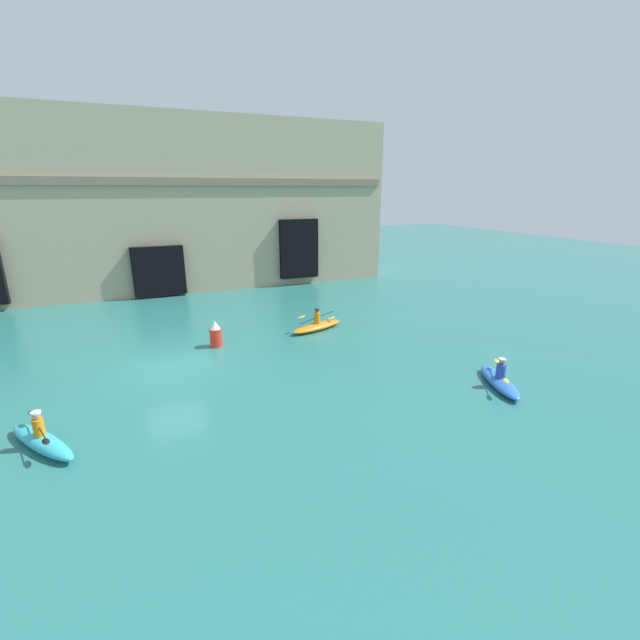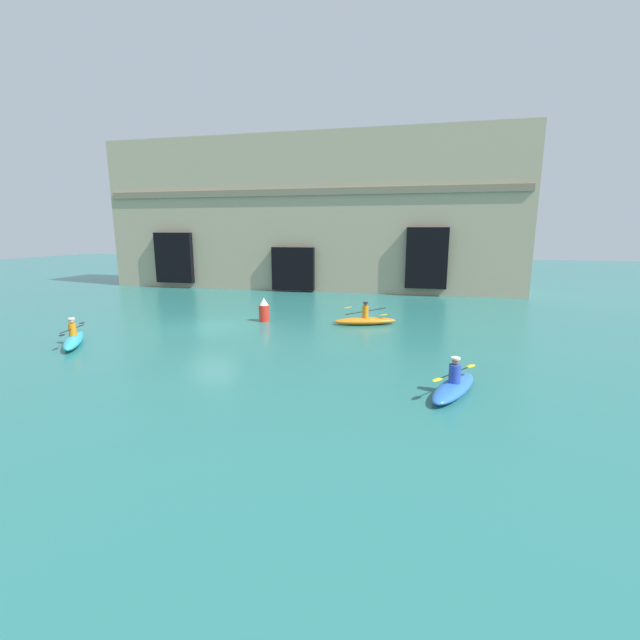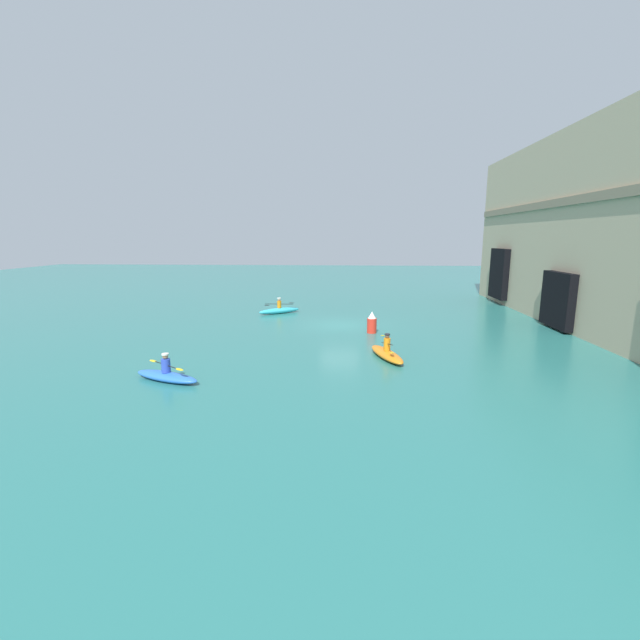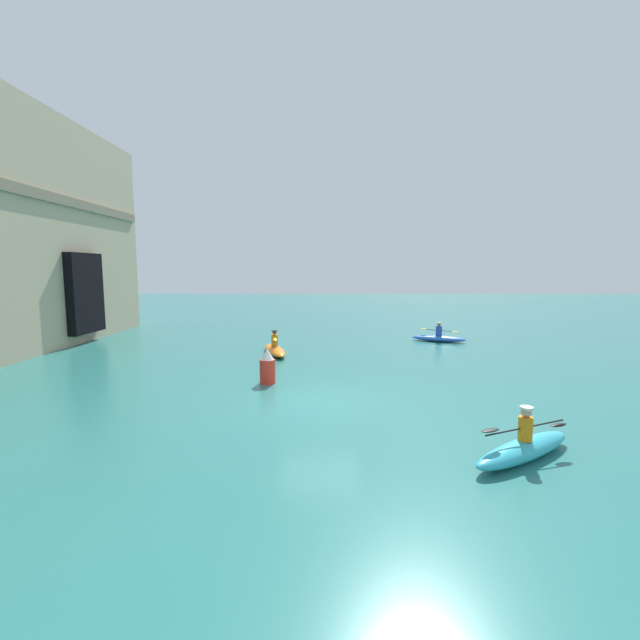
# 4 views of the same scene
# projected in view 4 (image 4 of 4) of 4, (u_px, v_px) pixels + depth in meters

# --- Properties ---
(ground_plane) EXTENTS (120.00, 120.00, 0.00)m
(ground_plane) POSITION_uv_depth(u_px,v_px,m) (319.00, 402.00, 13.55)
(ground_plane) COLOR #28706B
(kayak_blue) EXTENTS (1.85, 3.12, 1.13)m
(kayak_blue) POSITION_uv_depth(u_px,v_px,m) (439.00, 338.00, 24.76)
(kayak_blue) COLOR blue
(kayak_blue) RESTS_ON ground
(kayak_orange) EXTENTS (3.34, 1.77, 1.19)m
(kayak_orange) POSITION_uv_depth(u_px,v_px,m) (275.00, 349.00, 21.12)
(kayak_orange) COLOR orange
(kayak_orange) RESTS_ON ground
(kayak_cyan) EXTENTS (2.37, 3.06, 1.19)m
(kayak_cyan) POSITION_uv_depth(u_px,v_px,m) (524.00, 448.00, 9.43)
(kayak_cyan) COLOR #33B2C6
(kayak_cyan) RESTS_ON ground
(marker_buoy) EXTENTS (0.57, 0.57, 1.29)m
(marker_buoy) POSITION_uv_depth(u_px,v_px,m) (267.00, 367.00, 15.67)
(marker_buoy) COLOR red
(marker_buoy) RESTS_ON ground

